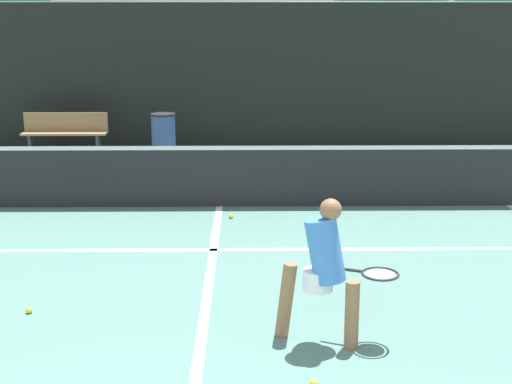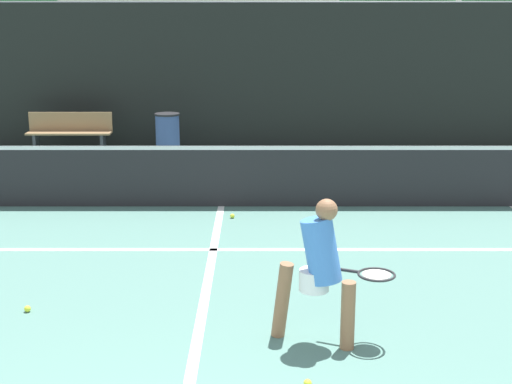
% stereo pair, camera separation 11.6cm
% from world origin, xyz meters
% --- Properties ---
extents(court_service_line, '(8.25, 0.10, 0.01)m').
position_xyz_m(court_service_line, '(0.00, 5.48, 0.00)').
color(court_service_line, white).
rests_on(court_service_line, ground).
extents(court_center_mark, '(0.10, 6.76, 0.01)m').
position_xyz_m(court_center_mark, '(0.00, 4.18, 0.00)').
color(court_center_mark, white).
rests_on(court_center_mark, ground).
extents(net, '(11.09, 0.09, 1.07)m').
position_xyz_m(net, '(0.00, 7.56, 0.51)').
color(net, slate).
rests_on(net, ground).
extents(fence_back, '(24.00, 0.06, 3.15)m').
position_xyz_m(fence_back, '(0.00, 12.67, 1.57)').
color(fence_back, black).
rests_on(fence_back, ground).
extents(player_practicing, '(1.18, 0.45, 1.36)m').
position_xyz_m(player_practicing, '(1.11, 2.87, 0.73)').
color(player_practicing, '#8C6042').
rests_on(player_practicing, ground).
extents(tennis_ball_scattered_5, '(0.07, 0.07, 0.07)m').
position_xyz_m(tennis_ball_scattered_5, '(0.95, 2.08, 0.03)').
color(tennis_ball_scattered_5, '#D1E033').
rests_on(tennis_ball_scattered_5, ground).
extents(tennis_ball_scattered_6, '(0.07, 0.07, 0.07)m').
position_xyz_m(tennis_ball_scattered_6, '(0.19, 6.91, 0.03)').
color(tennis_ball_scattered_6, '#D1E033').
rests_on(tennis_ball_scattered_6, ground).
extents(tennis_ball_scattered_7, '(0.07, 0.07, 0.07)m').
position_xyz_m(tennis_ball_scattered_7, '(-1.75, 3.55, 0.03)').
color(tennis_ball_scattered_7, '#D1E033').
rests_on(tennis_ball_scattered_7, ground).
extents(courtside_bench, '(1.77, 0.39, 0.86)m').
position_xyz_m(courtside_bench, '(-3.41, 11.87, 0.47)').
color(courtside_bench, olive).
rests_on(courtside_bench, ground).
extents(trash_bin, '(0.52, 0.52, 0.88)m').
position_xyz_m(trash_bin, '(-1.31, 11.66, 0.44)').
color(trash_bin, '#384C7F').
rests_on(trash_bin, ground).
extents(parked_car, '(1.75, 4.58, 1.31)m').
position_xyz_m(parked_car, '(4.48, 16.99, 0.55)').
color(parked_car, '#B7B7BC').
rests_on(parked_car, ground).
extents(tree_west, '(3.15, 3.15, 3.67)m').
position_xyz_m(tree_west, '(4.42, 17.26, 3.17)').
color(tree_west, brown).
rests_on(tree_west, ground).
extents(building_far, '(36.00, 2.40, 4.83)m').
position_xyz_m(building_far, '(0.00, 28.78, 2.42)').
color(building_far, beige).
rests_on(building_far, ground).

